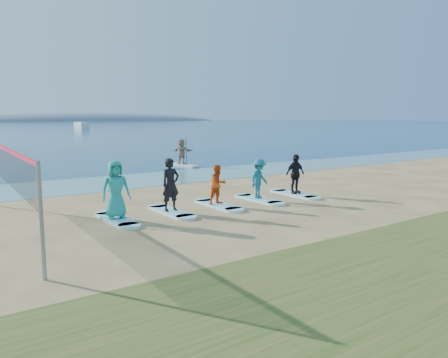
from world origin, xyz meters
TOP-DOWN VIEW (x-y plane):
  - ground at (0.00, 0.00)m, footprint 600.00×600.00m
  - shallow_water at (0.00, 10.50)m, footprint 600.00×600.00m
  - island_ridge at (95.00, 300.00)m, footprint 220.00×56.00m
  - volleyball_net at (-7.10, 2.83)m, footprint 0.41×9.08m
  - paddleboard at (5.58, 15.10)m, footprint 1.20×3.08m
  - paddleboarder at (5.58, 15.10)m, footprint 1.08×1.68m
  - boat_offshore_b at (27.33, 107.23)m, footprint 2.58×5.36m
  - surfboard_0 at (-4.08, 2.45)m, footprint 0.70×2.20m
  - student_0 at (-4.08, 2.45)m, footprint 0.97×0.68m
  - surfboard_1 at (-2.08, 2.45)m, footprint 0.70×2.20m
  - student_1 at (-2.08, 2.45)m, footprint 0.70×0.48m
  - surfboard_2 at (-0.07, 2.45)m, footprint 0.70×2.20m
  - student_2 at (-0.07, 2.45)m, footprint 0.75×0.60m
  - surfboard_3 at (1.94, 2.45)m, footprint 0.70×2.20m
  - student_3 at (1.94, 2.45)m, footprint 1.16×0.88m
  - surfboard_4 at (3.94, 2.45)m, footprint 0.70×2.20m
  - student_4 at (3.94, 2.45)m, footprint 0.99×0.43m

SIDE VIEW (x-z plane):
  - ground at x=0.00m, z-range 0.00..0.00m
  - island_ridge at x=95.00m, z-range -9.00..9.00m
  - boat_offshore_b at x=27.33m, z-range -0.91..0.91m
  - shallow_water at x=0.00m, z-range 0.01..0.01m
  - surfboard_0 at x=-4.08m, z-range 0.00..0.09m
  - surfboard_1 at x=-2.08m, z-range 0.00..0.09m
  - surfboard_2 at x=-0.07m, z-range 0.00..0.09m
  - surfboard_3 at x=1.94m, z-range 0.00..0.09m
  - surfboard_4 at x=3.94m, z-range 0.00..0.09m
  - paddleboard at x=5.58m, z-range 0.00..0.12m
  - student_2 at x=-0.07m, z-range 0.09..1.59m
  - student_3 at x=1.94m, z-range 0.09..1.68m
  - student_4 at x=3.94m, z-range 0.09..1.78m
  - paddleboarder at x=5.58m, z-range 0.12..1.85m
  - student_1 at x=-2.08m, z-range 0.09..1.94m
  - student_0 at x=-4.08m, z-range 0.09..1.98m
  - volleyball_net at x=-7.10m, z-range 0.65..3.15m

